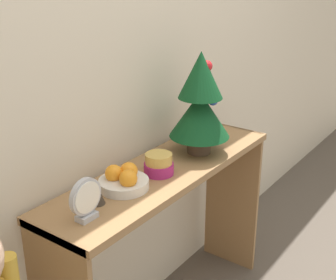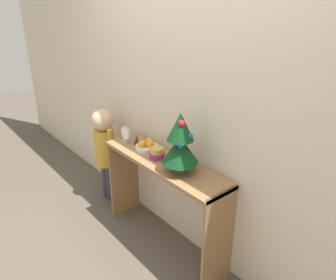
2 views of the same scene
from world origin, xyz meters
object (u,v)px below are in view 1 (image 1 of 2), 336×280
fruit_bowl (124,180)px  desk_clock (86,200)px  singing_bowl (159,164)px  figurine (97,193)px  mini_tree (200,102)px

fruit_bowl → desk_clock: desk_clock is taller
singing_bowl → figurine: 0.32m
mini_tree → singing_bowl: mini_tree is taller
desk_clock → fruit_bowl: bearing=11.7°
singing_bowl → fruit_bowl: bearing=170.0°
mini_tree → figurine: (-0.60, 0.04, -0.19)m
fruit_bowl → desk_clock: (-0.24, -0.05, 0.04)m
singing_bowl → figurine: size_ratio=1.47×
mini_tree → desk_clock: bearing=-179.3°
fruit_bowl → figurine: size_ratio=2.32×
fruit_bowl → figurine: 0.14m
fruit_bowl → singing_bowl: bearing=-10.0°
mini_tree → fruit_bowl: mini_tree is taller
fruit_bowl → figurine: (-0.14, -0.00, 0.01)m
desk_clock → figurine: (0.10, 0.05, -0.03)m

